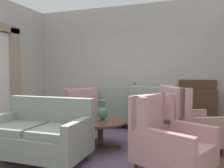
# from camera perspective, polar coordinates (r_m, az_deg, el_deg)

# --- Properties ---
(ground) EXTENTS (8.43, 8.43, 0.00)m
(ground) POSITION_cam_1_polar(r_m,az_deg,el_deg) (4.05, -4.83, -16.08)
(ground) COLOR brown
(wall_back) EXTENTS (6.18, 0.08, 3.19)m
(wall_back) POSITION_cam_1_polar(r_m,az_deg,el_deg) (6.49, 5.38, 5.36)
(wall_back) COLOR #BCB7AD
(wall_back) RESTS_ON ground
(baseboard_back) EXTENTS (6.02, 0.03, 0.12)m
(baseboard_back) POSITION_cam_1_polar(r_m,az_deg,el_deg) (6.56, 5.19, -8.16)
(baseboard_back) COLOR #4C3323
(baseboard_back) RESTS_ON ground
(area_rug) EXTENTS (3.18, 3.18, 0.01)m
(area_rug) POSITION_cam_1_polar(r_m,az_deg,el_deg) (4.31, -3.13, -14.81)
(area_rug) COLOR #5B4C60
(area_rug) RESTS_ON ground
(coffee_table) EXTENTS (0.91, 0.91, 0.48)m
(coffee_table) POSITION_cam_1_polar(r_m,az_deg,el_deg) (4.07, -2.89, -10.20)
(coffee_table) COLOR #4C3323
(coffee_table) RESTS_ON ground
(porcelain_vase) EXTENTS (0.18, 0.18, 0.37)m
(porcelain_vase) POSITION_cam_1_polar(r_m,az_deg,el_deg) (4.01, -2.31, -6.92)
(porcelain_vase) COLOR #4C7A66
(porcelain_vase) RESTS_ON coffee_table
(settee) EXTENTS (1.46, 0.82, 0.93)m
(settee) POSITION_cam_1_polar(r_m,az_deg,el_deg) (3.62, -17.45, -11.87)
(settee) COLOR gray
(settee) RESTS_ON ground
(armchair_far_left) EXTENTS (1.13, 1.11, 1.08)m
(armchair_far_left) POSITION_cam_1_polar(r_m,az_deg,el_deg) (4.12, 17.96, -9.48)
(armchair_far_left) COLOR tan
(armchair_far_left) RESTS_ON ground
(armchair_back_corner) EXTENTS (1.13, 1.05, 1.01)m
(armchair_back_corner) POSITION_cam_1_polar(r_m,az_deg,el_deg) (3.19, 13.53, -13.43)
(armchair_back_corner) COLOR tan
(armchair_back_corner) RESTS_ON ground
(armchair_beside_settee) EXTENTS (0.95, 0.92, 1.09)m
(armchair_beside_settee) POSITION_cam_1_polar(r_m,az_deg,el_deg) (5.59, 1.62, -5.97)
(armchair_beside_settee) COLOR gray
(armchair_beside_settee) RESTS_ON ground
(armchair_near_sideboard) EXTENTS (1.11, 1.16, 1.03)m
(armchair_near_sideboard) POSITION_cam_1_polar(r_m,az_deg,el_deg) (4.96, 10.68, -7.47)
(armchair_near_sideboard) COLOR gray
(armchair_near_sideboard) RESTS_ON ground
(armchair_near_window) EXTENTS (1.08, 1.05, 0.97)m
(armchair_near_window) POSITION_cam_1_polar(r_m,az_deg,el_deg) (5.28, -8.92, -6.94)
(armchair_near_window) COLOR tan
(armchair_near_window) RESTS_ON ground
(side_table) EXTENTS (0.56, 0.56, 0.65)m
(side_table) POSITION_cam_1_polar(r_m,az_deg,el_deg) (4.61, 11.43, -8.68)
(side_table) COLOR #4C3323
(side_table) RESTS_ON ground
(sideboard) EXTENTS (0.91, 0.43, 1.13)m
(sideboard) POSITION_cam_1_polar(r_m,az_deg,el_deg) (6.05, 20.38, -4.97)
(sideboard) COLOR #4C3323
(sideboard) RESTS_ON ground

